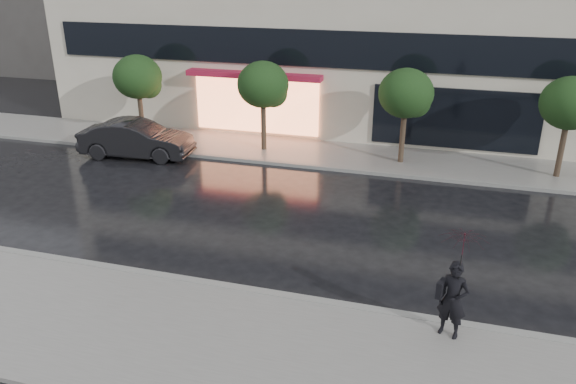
% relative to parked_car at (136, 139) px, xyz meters
% --- Properties ---
extents(ground, '(120.00, 120.00, 0.00)m').
position_rel_parked_car_xyz_m(ground, '(8.02, -7.79, -0.79)').
color(ground, black).
rests_on(ground, ground).
extents(sidewalk_near, '(60.00, 4.50, 0.12)m').
position_rel_parked_car_xyz_m(sidewalk_near, '(8.02, -11.04, -0.73)').
color(sidewalk_near, slate).
rests_on(sidewalk_near, ground).
extents(sidewalk_far, '(60.00, 3.50, 0.12)m').
position_rel_parked_car_xyz_m(sidewalk_far, '(8.02, 2.46, -0.73)').
color(sidewalk_far, slate).
rests_on(sidewalk_far, ground).
extents(curb_near, '(60.00, 0.25, 0.14)m').
position_rel_parked_car_xyz_m(curb_near, '(8.02, -8.79, -0.72)').
color(curb_near, gray).
rests_on(curb_near, ground).
extents(curb_far, '(60.00, 0.25, 0.14)m').
position_rel_parked_car_xyz_m(curb_far, '(8.02, 0.71, -0.72)').
color(curb_far, gray).
rests_on(curb_far, ground).
extents(tree_far_west, '(2.20, 2.20, 3.99)m').
position_rel_parked_car_xyz_m(tree_far_west, '(-0.92, 2.24, 2.13)').
color(tree_far_west, '#33261C').
rests_on(tree_far_west, ground).
extents(tree_mid_west, '(2.20, 2.20, 3.99)m').
position_rel_parked_car_xyz_m(tree_mid_west, '(5.08, 2.24, 2.13)').
color(tree_mid_west, '#33261C').
rests_on(tree_mid_west, ground).
extents(tree_mid_east, '(2.20, 2.20, 3.99)m').
position_rel_parked_car_xyz_m(tree_mid_east, '(11.08, 2.24, 2.13)').
color(tree_mid_east, '#33261C').
rests_on(tree_mid_east, ground).
extents(tree_far_east, '(2.20, 2.20, 3.99)m').
position_rel_parked_car_xyz_m(tree_far_east, '(17.08, 2.24, 2.13)').
color(tree_far_east, '#33261C').
rests_on(tree_far_east, ground).
extents(parked_car, '(4.95, 2.15, 1.59)m').
position_rel_parked_car_xyz_m(parked_car, '(0.00, 0.00, 0.00)').
color(parked_car, black).
rests_on(parked_car, ground).
extents(pedestrian_with_umbrella, '(1.30, 1.32, 2.59)m').
position_rel_parked_car_xyz_m(pedestrian_with_umbrella, '(13.28, -9.30, 1.02)').
color(pedestrian_with_umbrella, black).
rests_on(pedestrian_with_umbrella, sidewalk_near).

